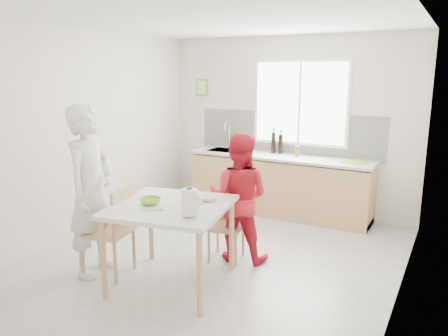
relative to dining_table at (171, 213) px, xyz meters
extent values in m
plane|color=#B7B7B2|center=(0.09, 0.74, -0.77)|extent=(4.50, 4.50, 0.00)
plane|color=silver|center=(0.09, 2.99, 0.58)|extent=(4.00, 0.00, 4.00)
plane|color=silver|center=(0.09, -1.51, 0.58)|extent=(4.00, 0.00, 4.00)
plane|color=silver|center=(-1.91, 0.74, 0.58)|extent=(0.00, 4.50, 4.50)
plane|color=silver|center=(2.09, 0.74, 0.58)|extent=(0.00, 4.50, 4.50)
plane|color=white|center=(0.09, 0.74, 1.93)|extent=(4.50, 4.50, 0.00)
cube|color=white|center=(0.29, 2.98, 0.93)|extent=(1.50, 0.03, 1.30)
cube|color=white|center=(0.29, 2.96, 0.93)|extent=(1.40, 0.02, 1.20)
cube|color=white|center=(0.29, 2.95, 0.93)|extent=(0.03, 0.03, 1.20)
cube|color=white|center=(0.09, 2.98, 0.45)|extent=(3.00, 0.02, 0.65)
cube|color=#559845|center=(-1.46, 2.98, 1.13)|extent=(0.22, 0.02, 0.28)
cube|color=beige|center=(-1.46, 2.97, 1.13)|extent=(0.16, 0.01, 0.22)
cube|color=tan|center=(0.09, 2.69, -0.34)|extent=(2.80, 0.60, 0.86)
cube|color=#3F3326|center=(0.09, 2.69, -0.72)|extent=(2.80, 0.54, 0.10)
cube|color=silver|center=(0.09, 2.69, 0.13)|extent=(2.84, 0.64, 0.04)
cube|color=#A5A5AA|center=(-0.86, 2.69, 0.13)|extent=(0.50, 0.40, 0.03)
cylinder|color=silver|center=(-0.86, 2.85, 0.33)|extent=(0.02, 0.02, 0.36)
torus|color=silver|center=(-0.86, 2.78, 0.51)|extent=(0.02, 0.18, 0.18)
cube|color=silver|center=(0.00, 0.00, 0.07)|extent=(1.31, 1.31, 0.04)
cylinder|color=tan|center=(-0.39, -0.58, -0.37)|extent=(0.06, 0.06, 0.79)
cylinder|color=tan|center=(-0.58, 0.39, -0.37)|extent=(0.06, 0.06, 0.79)
cylinder|color=tan|center=(0.58, -0.39, -0.37)|extent=(0.06, 0.06, 0.79)
cylinder|color=tan|center=(0.39, 0.58, -0.37)|extent=(0.06, 0.06, 0.79)
cube|color=tan|center=(-0.74, -0.14, -0.28)|extent=(0.53, 0.53, 0.04)
cube|color=tan|center=(-0.53, -0.11, -0.02)|extent=(0.12, 0.43, 0.48)
cylinder|color=tan|center=(-0.96, 0.01, -0.54)|extent=(0.04, 0.04, 0.47)
cylinder|color=tan|center=(-0.89, -0.37, -0.54)|extent=(0.04, 0.04, 0.47)
cylinder|color=tan|center=(-0.58, 0.08, -0.54)|extent=(0.04, 0.04, 0.47)
cylinder|color=tan|center=(-0.51, -0.30, -0.54)|extent=(0.04, 0.04, 0.47)
cube|color=tan|center=(0.20, 0.80, -0.37)|extent=(0.44, 0.44, 0.04)
cube|color=tan|center=(0.17, 0.97, -0.16)|extent=(0.36, 0.10, 0.39)
cylinder|color=tan|center=(0.07, 0.61, -0.58)|extent=(0.03, 0.03, 0.38)
cylinder|color=tan|center=(0.39, 0.68, -0.58)|extent=(0.03, 0.03, 0.38)
cylinder|color=tan|center=(0.01, 0.93, -0.58)|extent=(0.03, 0.03, 0.38)
cylinder|color=tan|center=(0.33, 0.99, -0.58)|extent=(0.03, 0.03, 0.38)
imported|color=silver|center=(-0.91, -0.18, 0.15)|extent=(0.56, 0.75, 1.85)
imported|color=red|center=(0.31, 0.90, -0.03)|extent=(0.82, 0.69, 1.49)
imported|color=#7FC42D|center=(-0.19, -0.09, 0.12)|extent=(0.25, 0.25, 0.07)
imported|color=white|center=(0.25, 0.30, 0.11)|extent=(0.23, 0.23, 0.05)
cylinder|color=white|center=(0.37, -0.21, 0.23)|extent=(0.15, 0.15, 0.24)
cylinder|color=blue|center=(0.37, -0.21, 0.36)|extent=(0.05, 0.05, 0.03)
torus|color=white|center=(0.44, -0.21, 0.25)|extent=(0.12, 0.05, 0.11)
cube|color=#72C42D|center=(0.04, 0.29, 0.13)|extent=(0.12, 0.12, 0.09)
cylinder|color=#A5A5AA|center=(-0.04, -0.23, 0.10)|extent=(0.14, 0.09, 0.01)
cube|color=#89C92E|center=(1.20, 2.70, 0.16)|extent=(0.35, 0.26, 0.01)
cylinder|color=black|center=(-0.08, 2.85, 0.31)|extent=(0.07, 0.07, 0.32)
cylinder|color=black|center=(0.05, 2.84, 0.30)|extent=(0.07, 0.07, 0.30)
cylinder|color=olive|center=(0.35, 2.73, 0.23)|extent=(0.06, 0.06, 0.16)
imported|color=#999999|center=(-0.62, 2.78, 0.24)|extent=(0.11, 0.11, 0.19)
camera|label=1|loc=(2.49, -3.41, 1.40)|focal=35.00mm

